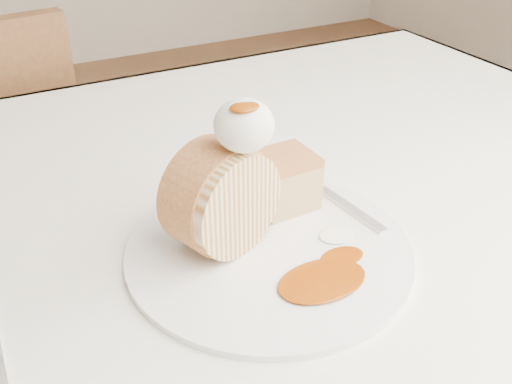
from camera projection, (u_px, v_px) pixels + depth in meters
table at (206, 254)px, 0.75m from camera, size 1.40×0.90×0.75m
plate at (269, 249)px, 0.60m from camera, size 0.31×0.31×0.01m
roulade_slice at (222, 198)px, 0.58m from camera, size 0.13×0.10×0.11m
cake_chunk at (284, 184)px, 0.66m from camera, size 0.07×0.06×0.06m
whipped_cream at (244, 125)px, 0.53m from camera, size 0.06×0.06×0.05m
caramel_drizzle at (244, 101)px, 0.51m from camera, size 0.03×0.02×0.01m
caramel_pool at (322, 280)px, 0.55m from camera, size 0.10×0.06×0.00m
fork at (345, 205)px, 0.67m from camera, size 0.04×0.18×0.00m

